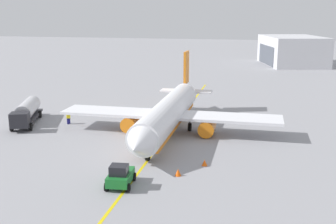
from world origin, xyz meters
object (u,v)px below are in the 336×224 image
object	(u,v)px
safety_cone_nose	(178,172)
safety_cone_wingtip	(205,163)
fuel_tanker	(27,112)
pushback_tug	(120,176)
refueling_worker	(68,118)
airplane	(169,113)

from	to	relation	value
safety_cone_nose	safety_cone_wingtip	distance (m)	4.00
fuel_tanker	safety_cone_nose	xyz separation A→B (m)	(14.62, 25.54, -1.38)
pushback_tug	refueling_worker	xyz separation A→B (m)	(-19.31, -14.77, -0.19)
airplane	fuel_tanker	xyz separation A→B (m)	(-0.17, -21.26, -0.95)
airplane	safety_cone_wingtip	xyz separation A→B (m)	(11.09, 6.44, -2.36)
fuel_tanker	safety_cone_wingtip	bearing A→B (deg)	67.89
refueling_worker	safety_cone_nose	world-z (taller)	refueling_worker
pushback_tug	fuel_tanker	bearing A→B (deg)	-131.31
airplane	fuel_tanker	bearing A→B (deg)	-90.45
fuel_tanker	pushback_tug	size ratio (longest dim) A/B	2.99
airplane	safety_cone_wingtip	distance (m)	13.04
airplane	pushback_tug	bearing A→B (deg)	-1.43
safety_cone_wingtip	refueling_worker	bearing A→B (deg)	-119.54
refueling_worker	safety_cone_nose	bearing A→B (deg)	51.27
airplane	pushback_tug	xyz separation A→B (m)	(18.12, -0.45, -1.68)
refueling_worker	fuel_tanker	bearing A→B (deg)	-80.42
refueling_worker	safety_cone_nose	size ratio (longest dim) A/B	2.40
refueling_worker	safety_cone_wingtip	bearing A→B (deg)	60.46
airplane	safety_cone_nose	size ratio (longest dim) A/B	45.76
airplane	pushback_tug	size ratio (longest dim) A/B	8.63
airplane	fuel_tanker	distance (m)	21.29
pushback_tug	airplane	bearing A→B (deg)	178.57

